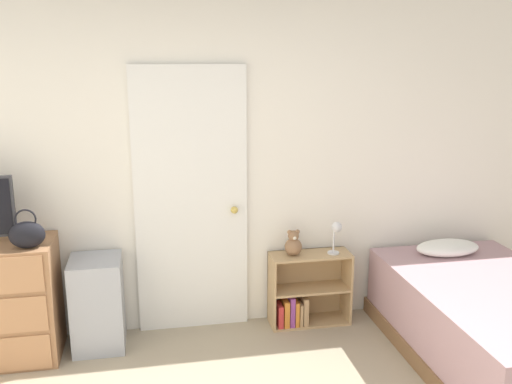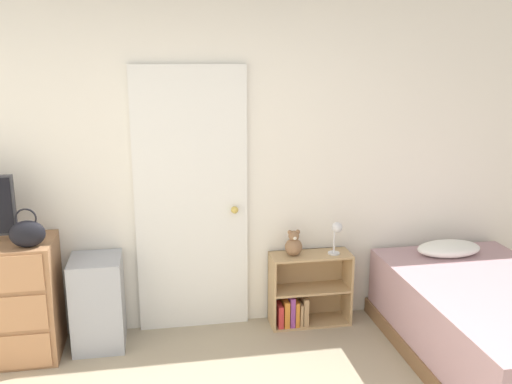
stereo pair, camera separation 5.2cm
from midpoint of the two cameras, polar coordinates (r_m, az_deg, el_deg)
name	(u,v)px [view 2 (the right image)]	position (r m, az deg, el deg)	size (l,w,h in m)	color
wall_back	(204,167)	(4.33, -4.88, 2.55)	(10.00, 0.06, 2.55)	white
door_closed	(192,202)	(4.33, -6.11, -0.98)	(0.85, 0.09, 2.04)	white
handbag	(27,233)	(4.07, -21.57, -3.87)	(0.23, 0.14, 0.27)	black
storage_bin	(98,302)	(4.39, -15.20, -10.60)	(0.37, 0.39, 0.68)	#999EA8
bookshelf	(304,295)	(4.62, 5.15, -10.21)	(0.64, 0.25, 0.58)	tan
teddy_bear	(294,244)	(4.43, 4.12, -5.25)	(0.14, 0.14, 0.21)	#8C6647
desk_lamp	(337,232)	(4.46, 8.39, -3.96)	(0.10, 0.10, 0.26)	silver
bed	(493,326)	(4.37, 22.97, -12.23)	(1.14, 1.89, 0.67)	brown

